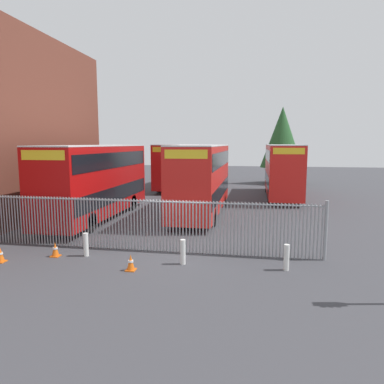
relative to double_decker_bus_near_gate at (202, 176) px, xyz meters
name	(u,v)px	position (x,y,z in m)	size (l,w,h in m)	color
ground_plane	(203,215)	(0.11, -0.27, -2.42)	(100.00, 100.00, 0.00)	#3D3D42
palisade_fence	(147,223)	(-1.11, -8.27, -1.24)	(14.49, 0.14, 2.35)	gray
double_decker_bus_near_gate	(202,176)	(0.00, 0.00, 0.00)	(2.54, 10.81, 4.42)	red
double_decker_bus_behind_fence_left	(97,179)	(-6.01, -2.49, 0.00)	(2.54, 10.81, 4.42)	#B70C0C
double_decker_bus_behind_fence_right	(282,169)	(5.59, 8.36, 0.00)	(2.54, 10.81, 4.42)	red
double_decker_bus_far_back	(178,164)	(-4.38, 12.84, 0.00)	(2.54, 10.81, 4.42)	red
bollard_near_left	(86,245)	(-3.32, -9.44, -1.95)	(0.20, 0.20, 0.95)	silver
bollard_center_front	(183,252)	(0.72, -9.71, -1.95)	(0.20, 0.20, 0.95)	silver
bollard_near_right	(286,257)	(4.50, -9.69, -1.95)	(0.20, 0.20, 0.95)	silver
traffic_cone_by_gate	(0,255)	(-6.21, -10.70, -2.13)	(0.34, 0.34, 0.59)	orange
traffic_cone_mid_forecourt	(131,263)	(-0.98, -10.70, -2.13)	(0.34, 0.34, 0.59)	orange
traffic_cone_near_kerb	(55,250)	(-4.51, -9.72, -2.13)	(0.34, 0.34, 0.59)	orange
tree_tall_back	(282,137)	(6.22, 18.85, 2.78)	(4.70, 4.70, 8.57)	#4C3823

